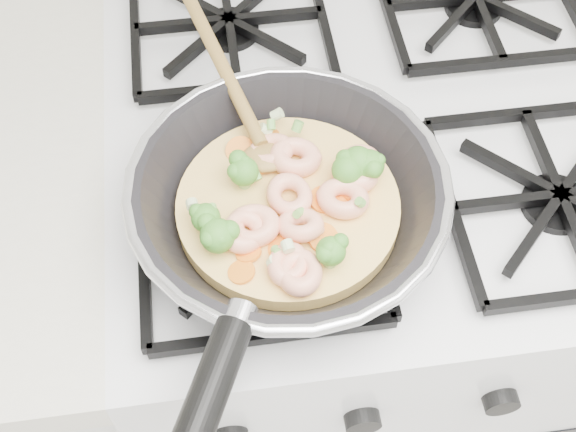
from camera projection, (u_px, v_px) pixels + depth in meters
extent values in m
cube|color=white|center=(351.00, 304.00, 1.21)|extent=(0.60, 0.60, 0.90)
cube|color=black|center=(379.00, 105.00, 0.83)|extent=(0.56, 0.56, 0.02)
torus|color=silver|center=(288.00, 186.00, 0.68)|extent=(0.30, 0.30, 0.01)
cylinder|color=black|center=(198.00, 423.00, 0.56)|extent=(0.10, 0.16, 0.03)
cylinder|color=#FCD06D|center=(288.00, 207.00, 0.71)|extent=(0.21, 0.21, 0.02)
ellipsoid|color=olive|center=(266.00, 157.00, 0.72)|extent=(0.05, 0.06, 0.01)
cylinder|color=olive|center=(209.00, 38.00, 0.78)|extent=(0.09, 0.27, 0.05)
torus|color=#FFBA96|center=(289.00, 195.00, 0.70)|extent=(0.06, 0.06, 0.02)
torus|color=#FFBA96|center=(359.00, 162.00, 0.72)|extent=(0.05, 0.05, 0.02)
torus|color=#FFBA96|center=(355.00, 176.00, 0.71)|extent=(0.06, 0.06, 0.02)
torus|color=#FFBA96|center=(244.00, 231.00, 0.67)|extent=(0.07, 0.07, 0.03)
torus|color=#FFBA96|center=(288.00, 265.00, 0.65)|extent=(0.06, 0.06, 0.02)
torus|color=#FFBA96|center=(343.00, 198.00, 0.69)|extent=(0.06, 0.06, 0.02)
torus|color=#FFBA96|center=(253.00, 226.00, 0.68)|extent=(0.05, 0.06, 0.02)
torus|color=#FFBA96|center=(300.00, 225.00, 0.68)|extent=(0.06, 0.06, 0.02)
torus|color=#FFBA96|center=(271.00, 151.00, 0.72)|extent=(0.05, 0.05, 0.02)
torus|color=#FFBA96|center=(295.00, 157.00, 0.72)|extent=(0.06, 0.06, 0.02)
torus|color=#FFBA96|center=(299.00, 272.00, 0.65)|extent=(0.05, 0.05, 0.02)
ellipsoid|color=#4F9831|center=(347.00, 170.00, 0.70)|extent=(0.04, 0.04, 0.03)
ellipsoid|color=#4F9831|center=(369.00, 165.00, 0.70)|extent=(0.04, 0.04, 0.03)
ellipsoid|color=#4F9831|center=(358.00, 163.00, 0.70)|extent=(0.04, 0.04, 0.03)
ellipsoid|color=#4F9831|center=(206.00, 218.00, 0.67)|extent=(0.03, 0.03, 0.03)
ellipsoid|color=#4F9831|center=(331.00, 251.00, 0.65)|extent=(0.03, 0.03, 0.03)
ellipsoid|color=#4F9831|center=(218.00, 236.00, 0.66)|extent=(0.04, 0.04, 0.03)
ellipsoid|color=#4F9831|center=(244.00, 171.00, 0.70)|extent=(0.04, 0.04, 0.03)
cylinder|color=orange|center=(325.00, 200.00, 0.70)|extent=(0.04, 0.04, 0.01)
cylinder|color=orange|center=(349.00, 199.00, 0.70)|extent=(0.04, 0.04, 0.00)
cylinder|color=orange|center=(241.00, 151.00, 0.74)|extent=(0.04, 0.04, 0.01)
cylinder|color=orange|center=(263.00, 165.00, 0.73)|extent=(0.03, 0.03, 0.01)
cylinder|color=orange|center=(249.00, 253.00, 0.67)|extent=(0.03, 0.03, 0.00)
cylinder|color=orange|center=(267.00, 137.00, 0.75)|extent=(0.04, 0.04, 0.01)
cylinder|color=orange|center=(241.00, 272.00, 0.66)|extent=(0.03, 0.03, 0.01)
cylinder|color=orange|center=(283.00, 249.00, 0.67)|extent=(0.04, 0.04, 0.01)
cylinder|color=orange|center=(324.00, 238.00, 0.68)|extent=(0.03, 0.03, 0.01)
cylinder|color=orange|center=(259.00, 220.00, 0.69)|extent=(0.03, 0.03, 0.01)
cylinder|color=orange|center=(355.00, 193.00, 0.71)|extent=(0.03, 0.03, 0.01)
cylinder|color=#6CB347|center=(360.00, 202.00, 0.68)|extent=(0.01, 0.01, 0.01)
cylinder|color=#6CB347|center=(299.00, 213.00, 0.68)|extent=(0.01, 0.01, 0.01)
cylinder|color=#6CB347|center=(271.00, 125.00, 0.73)|extent=(0.01, 0.01, 0.01)
cylinder|color=beige|center=(273.00, 262.00, 0.65)|extent=(0.01, 0.01, 0.01)
cylinder|color=#6CB347|center=(298.00, 126.00, 0.73)|extent=(0.01, 0.01, 0.01)
cylinder|color=#6CB347|center=(342.00, 163.00, 0.70)|extent=(0.01, 0.01, 0.01)
cylinder|color=beige|center=(288.00, 246.00, 0.65)|extent=(0.01, 0.01, 0.01)
cylinder|color=beige|center=(245.00, 174.00, 0.69)|extent=(0.01, 0.01, 0.01)
cylinder|color=#6CB347|center=(257.00, 176.00, 0.70)|extent=(0.01, 0.01, 0.01)
cylinder|color=#6CB347|center=(337.00, 239.00, 0.66)|extent=(0.01, 0.01, 0.01)
cylinder|color=beige|center=(277.00, 115.00, 0.74)|extent=(0.01, 0.01, 0.01)
cylinder|color=#6CB347|center=(277.00, 252.00, 0.65)|extent=(0.01, 0.01, 0.01)
cylinder|color=#6CB347|center=(212.00, 208.00, 0.67)|extent=(0.01, 0.01, 0.01)
cylinder|color=#6CB347|center=(341.00, 167.00, 0.70)|extent=(0.01, 0.01, 0.01)
cylinder|color=beige|center=(265.00, 130.00, 0.73)|extent=(0.01, 0.01, 0.01)
cylinder|color=beige|center=(192.00, 204.00, 0.68)|extent=(0.01, 0.01, 0.01)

